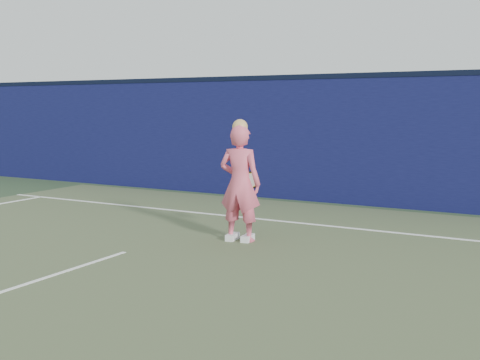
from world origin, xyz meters
The scene contains 6 objects.
ground centered at (0.00, 0.00, 0.00)m, with size 80.00×80.00×0.00m, color #2B4027.
backstop_wall centered at (0.00, 6.50, 1.25)m, with size 24.00×0.40×2.50m, color #0D103B.
wall_cap centered at (0.00, 6.50, 2.55)m, with size 24.00×0.42×0.10m, color black.
player centered at (1.01, 2.38, 0.85)m, with size 0.66×0.48×1.77m.
racket centered at (0.94, 2.79, 0.84)m, with size 0.51×0.11×0.27m.
court_lines centered at (0.00, -0.33, 0.01)m, with size 11.00×12.04×0.01m.
Camera 1 is at (5.16, -5.14, 1.95)m, focal length 45.00 mm.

